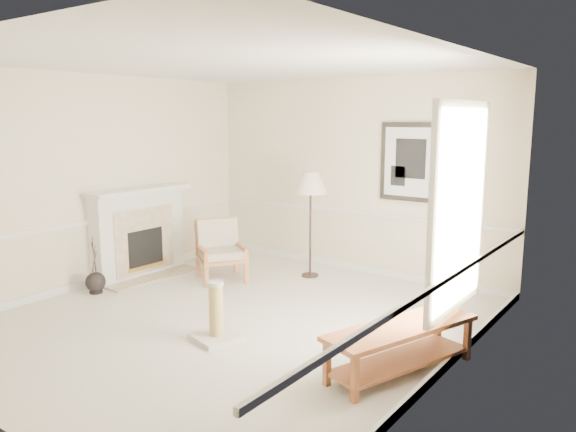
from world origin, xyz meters
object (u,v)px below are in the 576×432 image
object	(u,v)px
floor_vase	(96,283)
scratching_post	(216,322)
bench	(401,341)
floor_lamp	(311,186)
armchair	(220,247)

from	to	relation	value
floor_vase	scratching_post	world-z (taller)	floor_vase
floor_vase	bench	bearing A→B (deg)	2.97
floor_vase	floor_lamp	bearing A→B (deg)	51.72
floor_vase	floor_lamp	xyz separation A→B (m)	(1.86, 2.36, 1.20)
armchair	bench	size ratio (longest dim) A/B	0.56
floor_lamp	bench	size ratio (longest dim) A/B	0.94
armchair	scratching_post	distance (m)	2.34
armchair	scratching_post	world-z (taller)	armchair
floor_lamp	scratching_post	distance (m)	2.88
floor_lamp	bench	bearing A→B (deg)	-41.24
floor_vase	floor_lamp	distance (m)	3.24
floor_vase	armchair	bearing A→B (deg)	60.43
bench	scratching_post	xyz separation A→B (m)	(-1.89, -0.45, -0.10)
scratching_post	floor_lamp	bearing A→B (deg)	101.96
floor_lamp	floor_vase	bearing A→B (deg)	-128.28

